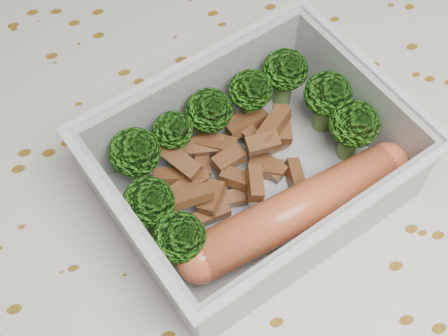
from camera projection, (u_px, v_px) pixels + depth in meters
name	position (u px, v px, depth m)	size (l,w,h in m)	color
dining_table	(238.00, 246.00, 0.51)	(1.40, 0.90, 0.75)	brown
tablecloth	(239.00, 219.00, 0.46)	(1.46, 0.96, 0.19)	silver
lunch_container	(254.00, 173.00, 0.41)	(0.23, 0.20, 0.07)	silver
broccoli_florets	(235.00, 135.00, 0.41)	(0.18, 0.13, 0.05)	#608C3F
meat_pile	(235.00, 161.00, 0.42)	(0.11, 0.07, 0.03)	brown
sausage	(297.00, 210.00, 0.39)	(0.17, 0.06, 0.03)	#C55A32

